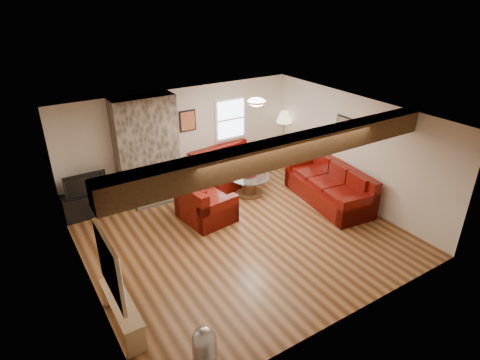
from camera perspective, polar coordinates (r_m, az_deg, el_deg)
The scene contains 18 objects.
room at distance 7.71m, azimuth 0.44°, elevation -0.15°, with size 8.00×8.00×8.00m.
oak_beam at distance 6.35m, azimuth 6.58°, elevation 4.24°, with size 6.00×0.36×0.38m, color black.
chimney_breast at distance 9.40m, azimuth -13.04°, elevation 3.92°, with size 1.40×0.67×2.50m.
back_window at distance 10.41m, azimuth -1.36°, elevation 8.68°, with size 0.90×0.08×1.10m, color white, non-canonical shape.
hatch_window at distance 5.43m, azimuth -18.00°, elevation -11.56°, with size 0.08×1.00×0.90m, color tan, non-canonical shape.
ceiling_dome at distance 8.46m, azimuth 2.35°, elevation 10.86°, with size 0.40×0.40×0.18m, color white, non-canonical shape.
artwork_back at distance 9.83m, azimuth -7.44°, elevation 8.33°, with size 0.42×0.06×0.52m, color black, non-canonical shape.
artwork_right at distance 9.53m, azimuth 14.74°, elevation 7.44°, with size 0.06×0.55×0.42m, color black, non-canonical shape.
sofa_three at distance 9.59m, azimuth 12.49°, elevation -0.61°, with size 2.33×0.97×0.90m, color #4B0705, non-canonical shape.
loveseat at distance 10.22m, azimuth -1.71°, elevation 1.85°, with size 1.75×1.01×0.93m, color #4B0705, non-canonical shape.
armchair_red at distance 8.70m, azimuth -4.84°, elevation -3.00°, with size 1.09×0.95×0.88m, color #4B0705, non-canonical shape.
coffee_table at distance 9.80m, azimuth 1.34°, elevation -0.72°, with size 0.98×0.98×0.51m.
tv_cabinet at distance 9.52m, azimuth -20.73°, elevation -3.23°, with size 1.08×0.43×0.54m, color black.
television at distance 9.29m, azimuth -21.23°, elevation -0.40°, with size 0.88×0.12×0.51m, color black.
floor_lamp at distance 10.91m, azimuth 6.29°, elevation 8.46°, with size 0.42×0.42×1.62m.
pine_bench at distance 6.52m, azimuth -16.35°, elevation -17.81°, with size 0.30×1.30×0.49m, color tan, non-canonical shape.
pedal_bin at distance 5.62m, azimuth -5.03°, elevation -23.25°, with size 0.32×0.32×0.80m, color #ADADB2, non-canonical shape.
coal_bucket at distance 9.34m, azimuth -7.14°, elevation -2.99°, with size 0.33×0.33×0.31m, color gray, non-canonical shape.
Camera 1 is at (-3.74, -5.82, 4.65)m, focal length 30.00 mm.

